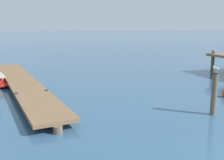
# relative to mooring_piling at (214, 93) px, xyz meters

# --- Properties ---
(floating_dock) EXTENTS (3.29, 17.21, 0.53)m
(floating_dock) POSITION_rel_mooring_piling_xyz_m (-7.66, 8.84, -0.65)
(floating_dock) COLOR brown
(floating_dock) RESTS_ON ground
(mooring_piling) EXTENTS (0.30, 0.30, 1.96)m
(mooring_piling) POSITION_rel_mooring_piling_xyz_m (0.00, 0.00, 0.00)
(mooring_piling) COLOR brown
(mooring_piling) RESTS_ON ground
(perched_seagull) EXTENTS (0.21, 0.37, 0.26)m
(perched_seagull) POSITION_rel_mooring_piling_xyz_m (0.00, -0.01, 1.09)
(perched_seagull) COLOR gold
(perched_seagull) RESTS_ON mooring_piling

